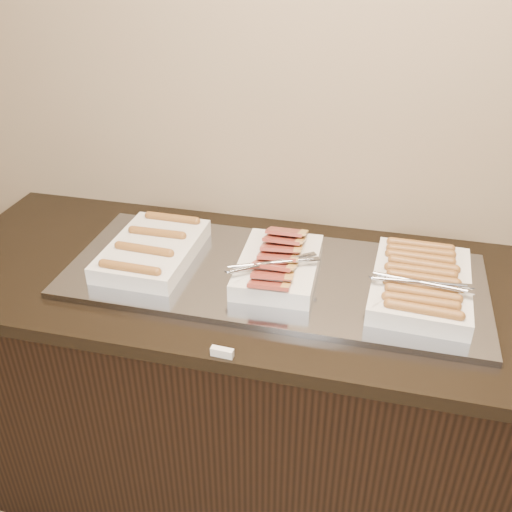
{
  "coord_description": "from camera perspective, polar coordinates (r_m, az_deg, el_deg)",
  "views": [
    {
      "loc": [
        0.28,
        0.77,
        1.81
      ],
      "look_at": [
        -0.05,
        2.13,
        0.97
      ],
      "focal_mm": 40.0,
      "sensor_mm": 36.0,
      "label": 1
    }
  ],
  "objects": [
    {
      "name": "label_holder",
      "position": [
        1.39,
        -3.4,
        -9.59
      ],
      "size": [
        0.06,
        0.02,
        0.02
      ],
      "primitive_type": "cube",
      "rotation": [
        0.0,
        0.0,
        -0.06
      ],
      "color": "silver",
      "rests_on": "counter"
    },
    {
      "name": "dish_center",
      "position": [
        1.63,
        2.19,
        -0.86
      ],
      "size": [
        0.26,
        0.35,
        0.09
      ],
      "rotation": [
        0.0,
        0.0,
        0.03
      ],
      "color": "silver",
      "rests_on": "warming_tray"
    },
    {
      "name": "counter",
      "position": [
        1.95,
        1.54,
        -13.37
      ],
      "size": [
        2.06,
        0.76,
        0.9
      ],
      "color": "black",
      "rests_on": "ground"
    },
    {
      "name": "dish_right",
      "position": [
        1.61,
        16.15,
        -2.57
      ],
      "size": [
        0.28,
        0.4,
        0.08
      ],
      "rotation": [
        0.0,
        0.0,
        -0.04
      ],
      "color": "silver",
      "rests_on": "warming_tray"
    },
    {
      "name": "warming_tray",
      "position": [
        1.66,
        1.73,
        -1.99
      ],
      "size": [
        1.2,
        0.5,
        0.02
      ],
      "primitive_type": "cube",
      "color": "gray",
      "rests_on": "counter"
    },
    {
      "name": "dish_left",
      "position": [
        1.74,
        -10.29,
        0.66
      ],
      "size": [
        0.25,
        0.37,
        0.07
      ],
      "rotation": [
        0.0,
        0.0,
        -0.01
      ],
      "color": "silver",
      "rests_on": "warming_tray"
    }
  ]
}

